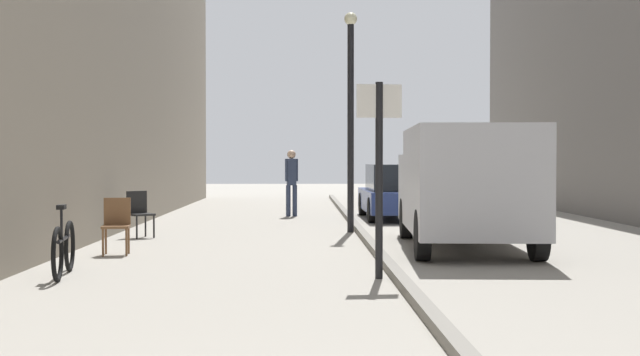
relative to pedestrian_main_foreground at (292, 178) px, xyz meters
The scene contains 10 objects.
ground_plane 8.56m from the pedestrian_main_foreground, 90.41° to the right, with size 80.00×80.00×0.00m, color gray.
kerb_strip 8.68m from the pedestrian_main_foreground, 79.85° to the right, with size 0.16×40.00×0.12m, color slate.
pedestrian_main_foreground is the anchor object (origin of this frame).
delivery_van 9.10m from the pedestrian_main_foreground, 69.75° to the right, with size 2.29×5.45×2.12m.
parked_car 3.04m from the pedestrian_main_foreground, 19.97° to the right, with size 1.87×4.21×1.45m.
street_sign_post 12.35m from the pedestrian_main_foreground, 84.01° to the right, with size 0.60×0.10×2.60m.
lamp_post 5.58m from the pedestrian_main_foreground, 75.49° to the right, with size 0.28×0.28×4.76m.
bicycle_leaning 12.35m from the pedestrian_main_foreground, 103.78° to the right, with size 0.28×1.76×0.98m.
cafe_chair_near_window 6.97m from the pedestrian_main_foreground, 115.74° to the right, with size 0.62×0.62×0.94m.
cafe_chair_by_doorway 9.76m from the pedestrian_main_foreground, 106.75° to the right, with size 0.48×0.48×0.94m.
Camera 1 is at (0.31, -2.84, 1.58)m, focal length 47.18 mm.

